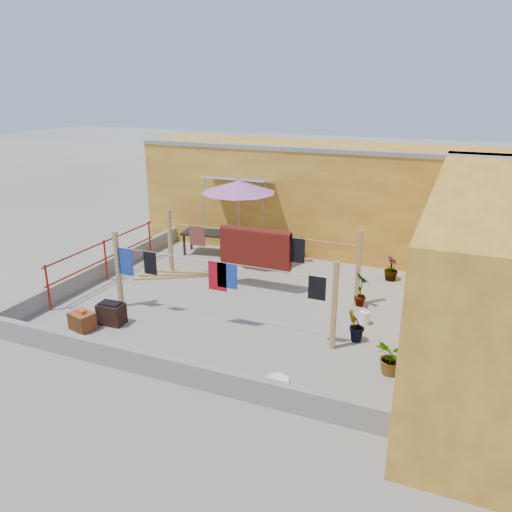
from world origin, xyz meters
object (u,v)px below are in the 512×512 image
water_jug_b (408,294)px  green_hose (419,276)px  patio_umbrella (238,187)px  plant_back_a (294,247)px  water_jug_a (364,318)px  white_basin (276,381)px  brick_stack (82,321)px  brazier (111,313)px  outdoor_table (207,234)px

water_jug_b → green_hose: bearing=87.1°
patio_umbrella → plant_back_a: 2.43m
green_hose → plant_back_a: bearing=180.0°
water_jug_a → water_jug_b: bearing=66.0°
white_basin → brick_stack: bearing=176.0°
white_basin → green_hose: bearing=74.0°
plant_back_a → brick_stack: bearing=-114.7°
white_basin → plant_back_a: bearing=106.1°
patio_umbrella → water_jug_b: bearing=-9.6°
water_jug_a → plant_back_a: plant_back_a is taller
green_hose → brazier: bearing=-137.2°
white_basin → green_hose: green_hose is taller
outdoor_table → green_hose: bearing=4.3°
water_jug_a → green_hose: water_jug_a is taller
plant_back_a → outdoor_table: bearing=-169.9°
water_jug_b → outdoor_table: bearing=168.4°
patio_umbrella → brazier: bearing=-101.9°
brick_stack → green_hose: (6.23, 5.85, -0.16)m
green_hose → plant_back_a: 3.56m
plant_back_a → white_basin: bearing=-73.9°
outdoor_table → brazier: 4.96m
patio_umbrella → brick_stack: patio_umbrella is taller
white_basin → water_jug_b: bearing=69.4°
brazier → green_hose: brazier is taller
green_hose → water_jug_a: bearing=-103.7°
water_jug_b → green_hose: size_ratio=0.66×
outdoor_table → water_jug_a: (5.31, -2.86, -0.47)m
water_jug_b → green_hose: (0.09, 1.70, -0.12)m
water_jug_a → plant_back_a: bearing=129.4°
patio_umbrella → white_basin: patio_umbrella is taller
outdoor_table → white_basin: (4.35, -5.70, -0.58)m
water_jug_a → patio_umbrella: bearing=149.1°
brazier → water_jug_b: (5.74, 3.70, -0.08)m
brick_stack → green_hose: bearing=43.2°
white_basin → plant_back_a: plant_back_a is taller
brick_stack → outdoor_table: bearing=88.8°
water_jug_b → plant_back_a: plant_back_a is taller
outdoor_table → brazier: size_ratio=2.76×
water_jug_b → green_hose: water_jug_b is taller
water_jug_a → water_jug_b: size_ratio=0.92×
brick_stack → water_jug_a: brick_stack is taller
brick_stack → green_hose: brick_stack is taller
patio_umbrella → brick_stack: 5.53m
patio_umbrella → water_jug_b: 5.28m
green_hose → patio_umbrella: bearing=-169.7°
brick_stack → water_jug_b: 7.42m
brazier → white_basin: bearing=-10.6°
outdoor_table → water_jug_a: 6.05m
outdoor_table → brick_stack: bearing=-91.2°
water_jug_a → green_hose: 3.42m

